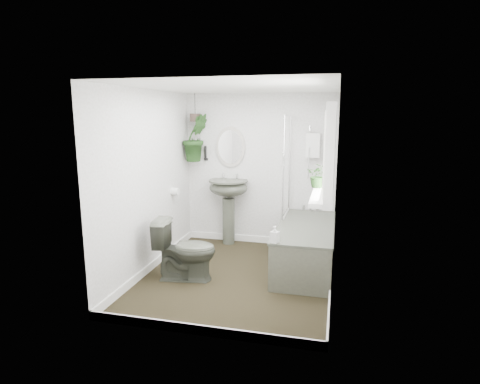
# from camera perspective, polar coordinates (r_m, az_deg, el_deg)

# --- Properties ---
(floor) EXTENTS (2.30, 2.80, 0.02)m
(floor) POSITION_cam_1_polar(r_m,az_deg,el_deg) (5.13, -0.41, -12.01)
(floor) COLOR black
(floor) RESTS_ON ground
(ceiling) EXTENTS (2.30, 2.80, 0.02)m
(ceiling) POSITION_cam_1_polar(r_m,az_deg,el_deg) (4.73, -0.45, 14.80)
(ceiling) COLOR white
(ceiling) RESTS_ON ground
(wall_back) EXTENTS (2.30, 0.02, 2.30)m
(wall_back) POSITION_cam_1_polar(r_m,az_deg,el_deg) (6.16, 2.79, 3.12)
(wall_back) COLOR white
(wall_back) RESTS_ON ground
(wall_front) EXTENTS (2.30, 0.02, 2.30)m
(wall_front) POSITION_cam_1_polar(r_m,az_deg,el_deg) (3.48, -6.12, -3.21)
(wall_front) COLOR white
(wall_front) RESTS_ON ground
(wall_left) EXTENTS (0.02, 2.80, 2.30)m
(wall_left) POSITION_cam_1_polar(r_m,az_deg,el_deg) (5.20, -12.92, 1.36)
(wall_left) COLOR white
(wall_left) RESTS_ON ground
(wall_right) EXTENTS (0.02, 2.80, 2.30)m
(wall_right) POSITION_cam_1_polar(r_m,az_deg,el_deg) (4.66, 13.55, 0.20)
(wall_right) COLOR white
(wall_right) RESTS_ON ground
(skirting) EXTENTS (2.30, 2.80, 0.10)m
(skirting) POSITION_cam_1_polar(r_m,az_deg,el_deg) (5.11, -0.41, -11.39)
(skirting) COLOR white
(skirting) RESTS_ON floor
(bathtub) EXTENTS (0.72, 1.72, 0.58)m
(bathtub) POSITION_cam_1_polar(r_m,az_deg,el_deg) (5.37, 9.30, -7.66)
(bathtub) COLOR #404439
(bathtub) RESTS_ON floor
(bath_screen) EXTENTS (0.04, 0.72, 1.40)m
(bath_screen) POSITION_cam_1_polar(r_m,az_deg,el_deg) (5.66, 6.67, 3.67)
(bath_screen) COLOR silver
(bath_screen) RESTS_ON bathtub
(shower_box) EXTENTS (0.20, 0.10, 0.35)m
(shower_box) POSITION_cam_1_polar(r_m,az_deg,el_deg) (5.95, 10.33, 6.54)
(shower_box) COLOR white
(shower_box) RESTS_ON wall_back
(oval_mirror) EXTENTS (0.46, 0.03, 0.62)m
(oval_mirror) POSITION_cam_1_polar(r_m,az_deg,el_deg) (6.18, -1.38, 6.42)
(oval_mirror) COLOR #AFA89F
(oval_mirror) RESTS_ON wall_back
(wall_sconce) EXTENTS (0.04, 0.04, 0.22)m
(wall_sconce) POSITION_cam_1_polar(r_m,az_deg,el_deg) (6.30, -4.93, 5.56)
(wall_sconce) COLOR black
(wall_sconce) RESTS_ON wall_back
(toilet_roll_holder) EXTENTS (0.11, 0.11, 0.11)m
(toilet_roll_holder) POSITION_cam_1_polar(r_m,az_deg,el_deg) (5.85, -9.23, 0.07)
(toilet_roll_holder) COLOR white
(toilet_roll_holder) RESTS_ON wall_left
(window_recess) EXTENTS (0.08, 1.00, 0.90)m
(window_recess) POSITION_cam_1_polar(r_m,az_deg,el_deg) (3.89, 12.78, 5.58)
(window_recess) COLOR white
(window_recess) RESTS_ON wall_right
(window_sill) EXTENTS (0.18, 1.00, 0.04)m
(window_sill) POSITION_cam_1_polar(r_m,az_deg,el_deg) (3.96, 11.50, -0.43)
(window_sill) COLOR white
(window_sill) RESTS_ON wall_right
(window_blinds) EXTENTS (0.01, 0.86, 0.76)m
(window_blinds) POSITION_cam_1_polar(r_m,az_deg,el_deg) (3.90, 12.11, 5.61)
(window_blinds) COLOR white
(window_blinds) RESTS_ON wall_right
(toilet) EXTENTS (0.79, 0.52, 0.75)m
(toilet) POSITION_cam_1_polar(r_m,az_deg,el_deg) (4.98, -7.80, -8.10)
(toilet) COLOR #404439
(toilet) RESTS_ON floor
(pedestal_sink) EXTENTS (0.67, 0.60, 1.02)m
(pedestal_sink) POSITION_cam_1_polar(r_m,az_deg,el_deg) (6.22, -1.65, -2.81)
(pedestal_sink) COLOR #404439
(pedestal_sink) RESTS_ON floor
(sill_plant) EXTENTS (0.24, 0.21, 0.26)m
(sill_plant) POSITION_cam_1_polar(r_m,az_deg,el_deg) (4.23, 11.08, 2.35)
(sill_plant) COLOR black
(sill_plant) RESTS_ON window_sill
(hanging_plant) EXTENTS (0.51, 0.50, 0.72)m
(hanging_plant) POSITION_cam_1_polar(r_m,az_deg,el_deg) (6.17, -6.33, 7.68)
(hanging_plant) COLOR black
(hanging_plant) RESTS_ON ceiling
(soap_bottle) EXTENTS (0.11, 0.11, 0.19)m
(soap_bottle) POSITION_cam_1_polar(r_m,az_deg,el_deg) (4.54, 4.97, -6.01)
(soap_bottle) COLOR black
(soap_bottle) RESTS_ON bathtub
(hanging_pot) EXTENTS (0.16, 0.16, 0.12)m
(hanging_pot) POSITION_cam_1_polar(r_m,az_deg,el_deg) (6.16, -6.39, 10.47)
(hanging_pot) COLOR #3F2F29
(hanging_pot) RESTS_ON ceiling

